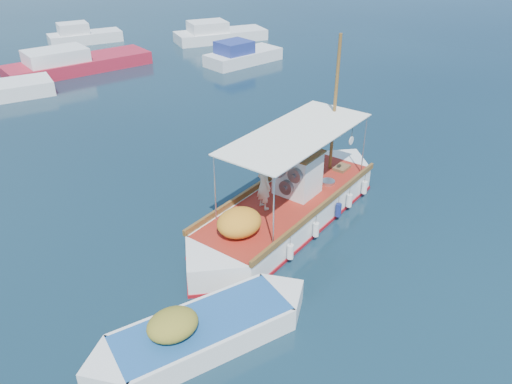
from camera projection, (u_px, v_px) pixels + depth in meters
ground at (290, 220)px, 17.12m from camera, size 160.00×160.00×0.00m
fishing_caique at (288, 208)px, 16.82m from camera, size 9.26×4.94×6.00m
dinghy at (201, 334)px, 12.14m from camera, size 6.01×1.85×1.47m
bg_boat_n at (75, 64)px, 32.48m from camera, size 9.39×3.54×1.80m
bg_boat_ne at (242, 56)px, 34.17m from camera, size 5.66×2.96×1.80m
bg_boat_e at (218, 35)px, 39.95m from camera, size 7.53×3.78×1.80m
bg_boat_far_n at (83, 37)px, 39.38m from camera, size 5.65×2.46×1.80m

